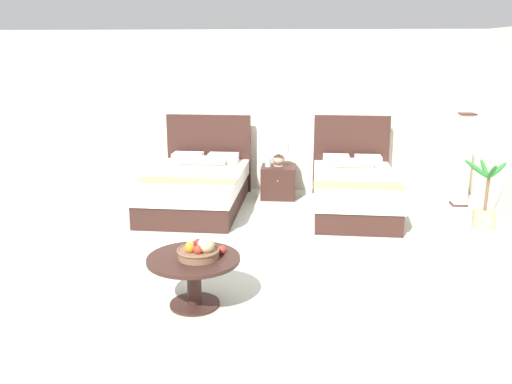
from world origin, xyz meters
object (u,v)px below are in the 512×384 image
at_px(vase, 268,162).
at_px(potted_palm, 484,210).
at_px(table_lamp, 279,151).
at_px(fruit_bowl, 199,251).
at_px(bed_near_window, 197,187).
at_px(coffee_table, 194,270).
at_px(floor_lamp_corner, 463,160).
at_px(nightstand, 278,182).
at_px(bed_near_corner, 354,190).
at_px(loose_apple, 222,250).

bearing_deg(vase, potted_palm, -23.25).
xyz_separation_m(table_lamp, fruit_bowl, (-0.55, -3.78, -0.19)).
height_order(bed_near_window, coffee_table, bed_near_window).
distance_m(fruit_bowl, potted_palm, 4.13).
bearing_deg(table_lamp, floor_lamp_corner, -4.51).
bearing_deg(vase, table_lamp, 20.57).
height_order(table_lamp, fruit_bowl, table_lamp).
bearing_deg(table_lamp, fruit_bowl, -98.31).
relative_size(nightstand, vase, 3.97).
height_order(bed_near_corner, floor_lamp_corner, floor_lamp_corner).
xyz_separation_m(bed_near_window, loose_apple, (0.81, -3.00, 0.20)).
xyz_separation_m(nightstand, table_lamp, (0.00, 0.02, 0.49)).
bearing_deg(bed_near_window, coffee_table, -79.66).
height_order(bed_near_window, floor_lamp_corner, floor_lamp_corner).
height_order(vase, fruit_bowl, fruit_bowl).
distance_m(vase, potted_palm, 3.18).
xyz_separation_m(nightstand, vase, (-0.16, -0.04, 0.32)).
height_order(nightstand, fruit_bowl, fruit_bowl).
distance_m(nightstand, fruit_bowl, 3.81).
relative_size(bed_near_window, potted_palm, 2.34).
height_order(nightstand, table_lamp, table_lamp).
height_order(coffee_table, floor_lamp_corner, floor_lamp_corner).
xyz_separation_m(fruit_bowl, floor_lamp_corner, (3.28, 3.57, 0.15)).
height_order(table_lamp, loose_apple, table_lamp).
relative_size(floor_lamp_corner, potted_palm, 1.48).
height_order(bed_near_corner, potted_palm, bed_near_corner).
bearing_deg(loose_apple, vase, 86.72).
height_order(bed_near_window, table_lamp, bed_near_window).
relative_size(bed_near_corner, loose_apple, 27.70).
bearing_deg(coffee_table, fruit_bowl, -14.60).
bearing_deg(loose_apple, floor_lamp_corner, 48.01).
height_order(bed_near_corner, table_lamp, bed_near_corner).
relative_size(vase, potted_palm, 0.14).
distance_m(nightstand, floor_lamp_corner, 2.77).
xyz_separation_m(vase, loose_apple, (-0.21, -3.60, -0.06)).
bearing_deg(fruit_bowl, bed_near_window, 101.34).
height_order(bed_near_corner, fruit_bowl, bed_near_corner).
bearing_deg(bed_near_window, nightstand, 28.51).
bearing_deg(table_lamp, nightstand, -90.00).
distance_m(nightstand, vase, 0.36).
height_order(bed_near_corner, loose_apple, bed_near_corner).
height_order(bed_near_window, fruit_bowl, bed_near_window).
bearing_deg(loose_apple, bed_near_window, 105.16).
xyz_separation_m(nightstand, potted_palm, (2.75, -1.29, 0.00)).
bearing_deg(loose_apple, coffee_table, -155.96).
bearing_deg(bed_near_window, vase, 30.51).
bearing_deg(vase, floor_lamp_corner, -3.08).
bearing_deg(bed_near_window, fruit_bowl, -78.66).
xyz_separation_m(bed_near_window, floor_lamp_corner, (3.91, 0.44, 0.38)).
height_order(table_lamp, coffee_table, table_lamp).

